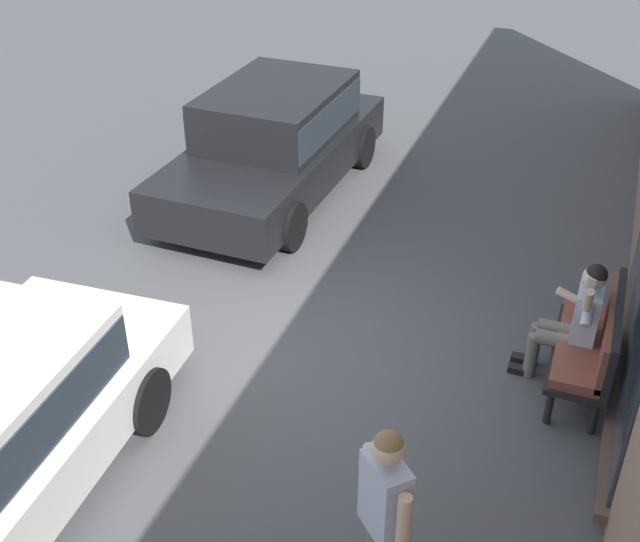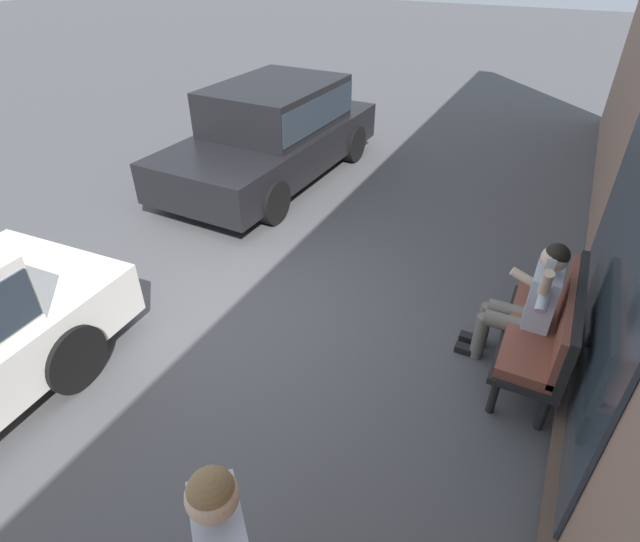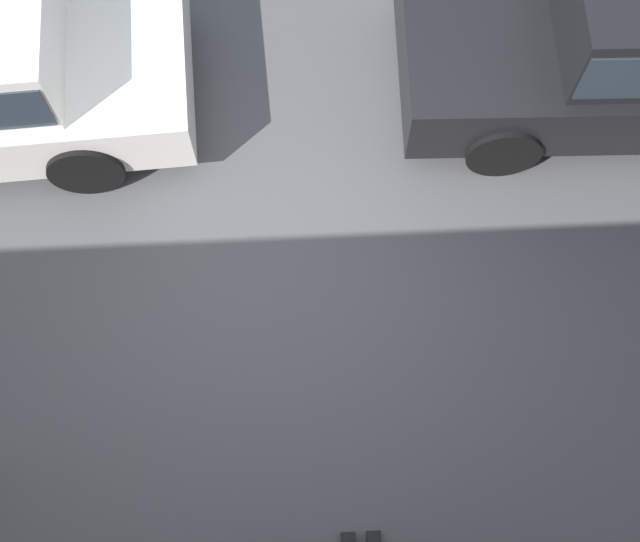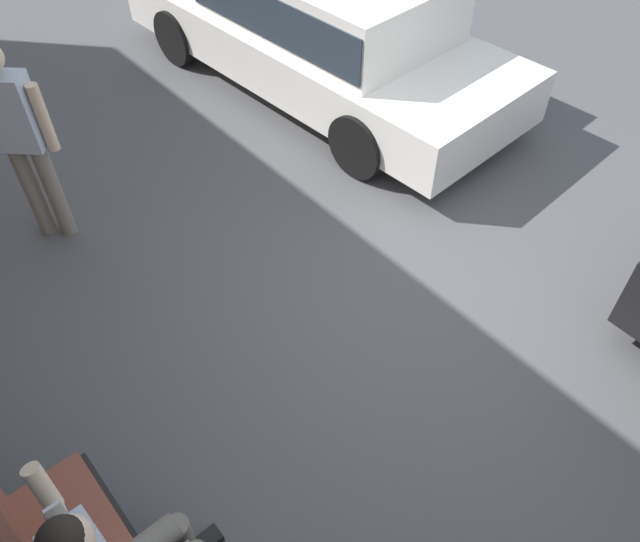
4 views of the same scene
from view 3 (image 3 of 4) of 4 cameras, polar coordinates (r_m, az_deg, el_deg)
name	(u,v)px [view 3 (image 3 of 4)]	position (r m, az deg, el deg)	size (l,w,h in m)	color
ground_plane	(272,259)	(6.54, -3.46, 0.86)	(60.00, 60.00, 0.00)	#4C4C4F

